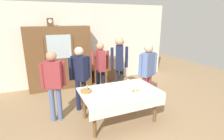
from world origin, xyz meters
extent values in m
plane|color=#997A56|center=(0.00, 0.00, 0.00)|extent=(12.00, 12.00, 0.00)
cube|color=silver|center=(0.00, 2.65, 1.35)|extent=(6.40, 0.10, 2.70)
cylinder|color=brown|center=(-0.69, -0.57, 0.35)|extent=(0.07, 0.07, 0.69)
cylinder|color=brown|center=(0.69, -0.57, 0.35)|extent=(0.07, 0.07, 0.69)
cylinder|color=brown|center=(-0.69, 0.17, 0.35)|extent=(0.07, 0.07, 0.69)
cylinder|color=brown|center=(0.69, 0.17, 0.35)|extent=(0.07, 0.07, 0.69)
cube|color=white|center=(0.00, -0.20, 0.71)|extent=(1.67, 1.02, 0.03)
cube|color=white|center=(0.00, -0.71, 0.57)|extent=(1.67, 0.01, 0.24)
cube|color=brown|center=(-0.90, 2.35, 1.00)|extent=(1.97, 0.45, 1.99)
cube|color=silver|center=(-0.90, 2.13, 1.39)|extent=(0.71, 0.01, 0.72)
cube|color=black|center=(-1.33, 2.13, 0.90)|extent=(0.01, 0.01, 1.59)
cube|color=black|center=(-0.47, 2.13, 0.90)|extent=(0.01, 0.01, 1.59)
cube|color=brown|center=(-1.08, 2.35, 2.11)|extent=(0.18, 0.10, 0.24)
cylinder|color=white|center=(-1.08, 2.30, 2.14)|extent=(0.11, 0.01, 0.11)
cube|color=black|center=(-1.08, 2.30, 2.16)|extent=(0.00, 0.00, 0.04)
cube|color=black|center=(-1.06, 2.30, 2.14)|extent=(0.05, 0.00, 0.00)
cube|color=brown|center=(0.79, 2.41, 0.43)|extent=(1.11, 0.35, 0.86)
cube|color=#3D754C|center=(0.79, 2.41, 0.87)|extent=(0.14, 0.17, 0.02)
cube|color=#B29333|center=(0.79, 2.41, 0.89)|extent=(0.13, 0.20, 0.02)
cube|color=#664C7A|center=(0.79, 2.41, 0.91)|extent=(0.14, 0.17, 0.02)
cube|color=#B29333|center=(0.79, 2.41, 0.94)|extent=(0.16, 0.18, 0.04)
cylinder|color=silver|center=(0.42, 0.17, 0.73)|extent=(0.13, 0.13, 0.01)
cylinder|color=silver|center=(0.42, 0.17, 0.76)|extent=(0.08, 0.08, 0.05)
torus|color=silver|center=(0.46, 0.17, 0.76)|extent=(0.04, 0.01, 0.04)
cylinder|color=white|center=(0.02, 0.00, 0.73)|extent=(0.13, 0.13, 0.01)
cylinder|color=white|center=(0.02, 0.00, 0.76)|extent=(0.08, 0.08, 0.05)
torus|color=white|center=(0.06, 0.00, 0.76)|extent=(0.04, 0.01, 0.04)
cylinder|color=#47230F|center=(0.02, 0.00, 0.78)|extent=(0.06, 0.06, 0.01)
cylinder|color=white|center=(-0.42, -0.21, 0.73)|extent=(0.13, 0.13, 0.01)
cylinder|color=white|center=(-0.42, -0.21, 0.76)|extent=(0.08, 0.08, 0.05)
torus|color=white|center=(-0.39, -0.21, 0.76)|extent=(0.04, 0.01, 0.04)
cylinder|color=#47230F|center=(-0.42, -0.21, 0.78)|extent=(0.06, 0.06, 0.01)
cylinder|color=silver|center=(-0.23, -0.38, 0.73)|extent=(0.13, 0.13, 0.01)
cylinder|color=silver|center=(-0.23, -0.38, 0.76)|extent=(0.08, 0.08, 0.05)
torus|color=silver|center=(-0.19, -0.38, 0.76)|extent=(0.04, 0.01, 0.04)
cylinder|color=white|center=(0.69, -0.14, 0.73)|extent=(0.13, 0.13, 0.01)
cylinder|color=white|center=(0.69, -0.14, 0.76)|extent=(0.08, 0.08, 0.05)
torus|color=white|center=(0.72, -0.14, 0.76)|extent=(0.04, 0.01, 0.04)
cylinder|color=#47230F|center=(0.69, -0.14, 0.78)|extent=(0.06, 0.06, 0.01)
cylinder|color=#9E7542|center=(-0.69, -0.03, 0.75)|extent=(0.22, 0.22, 0.05)
torus|color=#9E7542|center=(-0.69, -0.03, 0.77)|extent=(0.24, 0.24, 0.02)
cylinder|color=tan|center=(-0.67, -0.04, 0.82)|extent=(0.05, 0.02, 0.12)
cylinder|color=tan|center=(-0.66, -0.03, 0.82)|extent=(0.04, 0.03, 0.12)
cylinder|color=tan|center=(-0.67, -0.01, 0.82)|extent=(0.03, 0.03, 0.12)
cylinder|color=white|center=(0.26, -0.44, 0.73)|extent=(0.28, 0.28, 0.01)
ellipsoid|color=#BC7F3D|center=(0.32, -0.43, 0.75)|extent=(0.07, 0.05, 0.04)
ellipsoid|color=#BC7F3D|center=(0.26, -0.38, 0.75)|extent=(0.07, 0.05, 0.04)
ellipsoid|color=#BC7F3D|center=(0.20, -0.43, 0.75)|extent=(0.07, 0.05, 0.04)
cube|color=silver|center=(-0.61, -0.32, 0.73)|extent=(0.10, 0.01, 0.00)
ellipsoid|color=silver|center=(-0.55, -0.32, 0.73)|extent=(0.03, 0.02, 0.01)
cube|color=silver|center=(0.58, -0.31, 0.73)|extent=(0.10, 0.01, 0.00)
ellipsoid|color=silver|center=(0.64, -0.31, 0.73)|extent=(0.03, 0.02, 0.01)
cylinder|color=#191E38|center=(-0.73, 0.63, 0.39)|extent=(0.11, 0.11, 0.79)
cylinder|color=#191E38|center=(-0.58, 0.63, 0.39)|extent=(0.11, 0.11, 0.79)
cube|color=#191E38|center=(-0.65, 0.63, 1.08)|extent=(0.38, 0.41, 0.59)
sphere|color=#DBB293|center=(-0.65, 0.63, 1.48)|extent=(0.21, 0.21, 0.21)
cylinder|color=#191E38|center=(-0.87, 0.63, 1.08)|extent=(0.08, 0.08, 0.53)
cylinder|color=#191E38|center=(-0.43, 0.63, 1.08)|extent=(0.08, 0.08, 0.53)
cylinder|color=#933338|center=(0.91, 0.20, 0.40)|extent=(0.11, 0.11, 0.80)
cylinder|color=#933338|center=(1.06, 0.20, 0.40)|extent=(0.11, 0.11, 0.80)
cube|color=slate|center=(0.98, 0.20, 1.10)|extent=(0.41, 0.32, 0.60)
sphere|color=tan|center=(0.98, 0.20, 1.51)|extent=(0.22, 0.22, 0.22)
cylinder|color=slate|center=(0.76, 0.20, 1.10)|extent=(0.08, 0.08, 0.54)
cylinder|color=slate|center=(1.20, 0.20, 1.10)|extent=(0.08, 0.08, 0.54)
cylinder|color=#191E38|center=(0.00, 1.21, 0.39)|extent=(0.11, 0.11, 0.78)
cylinder|color=#191E38|center=(0.15, 1.21, 0.39)|extent=(0.11, 0.11, 0.78)
cube|color=#933338|center=(0.08, 1.21, 1.08)|extent=(0.22, 0.37, 0.59)
sphere|color=tan|center=(0.08, 1.21, 1.48)|extent=(0.21, 0.21, 0.21)
cylinder|color=#933338|center=(-0.14, 1.21, 1.08)|extent=(0.08, 0.08, 0.53)
cylinder|color=#933338|center=(0.30, 1.21, 1.08)|extent=(0.08, 0.08, 0.53)
cylinder|color=#232328|center=(0.43, 0.86, 0.43)|extent=(0.11, 0.11, 0.86)
cylinder|color=#232328|center=(0.58, 0.86, 0.43)|extent=(0.11, 0.11, 0.86)
cube|color=#191E38|center=(0.51, 0.86, 1.19)|extent=(0.34, 0.41, 0.65)
sphere|color=tan|center=(0.51, 0.86, 1.63)|extent=(0.23, 0.23, 0.23)
cylinder|color=#191E38|center=(0.29, 0.86, 1.19)|extent=(0.08, 0.08, 0.58)
cylinder|color=#191E38|center=(0.73, 0.86, 1.19)|extent=(0.08, 0.08, 0.58)
cylinder|color=slate|center=(-1.36, 0.36, 0.39)|extent=(0.11, 0.11, 0.78)
cylinder|color=slate|center=(-1.21, 0.36, 0.39)|extent=(0.11, 0.11, 0.78)
cube|color=#933338|center=(-1.29, 0.36, 1.08)|extent=(0.41, 0.33, 0.59)
sphere|color=tan|center=(-1.29, 0.36, 1.47)|extent=(0.21, 0.21, 0.21)
cylinder|color=#933338|center=(-1.51, 0.36, 1.08)|extent=(0.08, 0.08, 0.53)
cylinder|color=#933338|center=(-1.07, 0.36, 1.08)|extent=(0.08, 0.08, 0.53)
camera|label=1|loc=(-1.57, -3.43, 2.22)|focal=28.66mm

